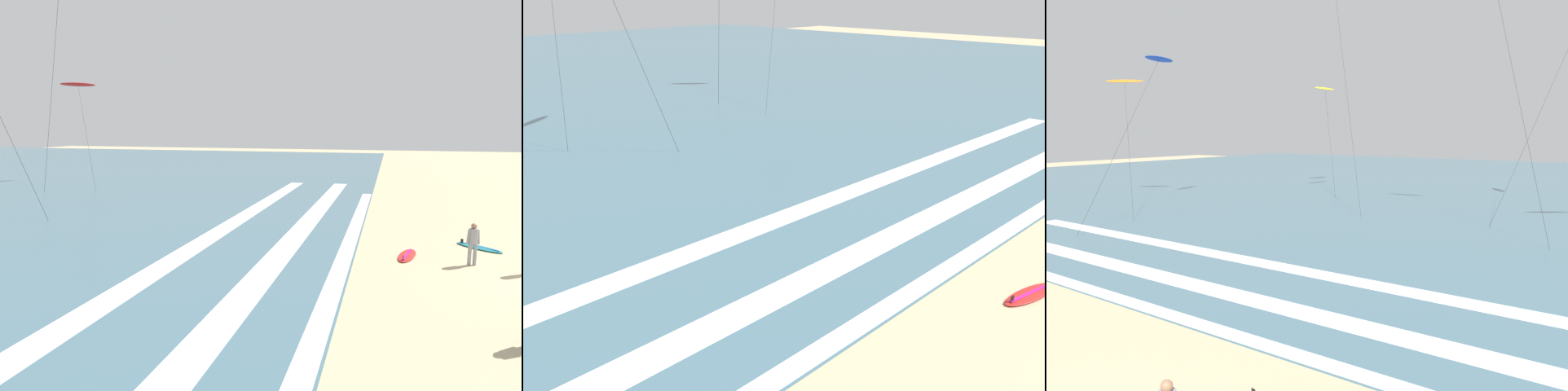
{
  "view_description": "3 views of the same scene",
  "coord_description": "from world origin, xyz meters",
  "views": [
    {
      "loc": [
        -17.01,
        6.39,
        5.24
      ],
      "look_at": [
        0.33,
        11.16,
        2.51
      ],
      "focal_mm": 32.68,
      "sensor_mm": 36.0,
      "label": 1
    },
    {
      "loc": [
        -12.72,
        0.52,
        7.96
      ],
      "look_at": [
        -2.07,
        10.79,
        2.68
      ],
      "focal_mm": 41.16,
      "sensor_mm": 36.0,
      "label": 2
    },
    {
      "loc": [
        7.96,
        -1.73,
        5.77
      ],
      "look_at": [
        -1.78,
        12.41,
        3.5
      ],
      "focal_mm": 33.85,
      "sensor_mm": 36.0,
      "label": 3
    }
  ],
  "objects": [
    {
      "name": "surfboard_left_pile",
      "position": [
        2.17,
        5.63,
        0.05
      ],
      "size": [
        2.18,
        1.0,
        0.25
      ],
      "color": "red",
      "rests_on": "ground"
    },
    {
      "name": "wave_foam_mid_break",
      "position": [
        0.1,
        10.57,
        0.01
      ],
      "size": [
        48.81,
        1.09,
        0.01
      ],
      "primitive_type": "cube",
      "color": "white",
      "rests_on": "ocean_surface"
    },
    {
      "name": "wave_foam_outer_break",
      "position": [
        0.42,
        14.36,
        0.01
      ],
      "size": [
        47.57,
        1.06,
        0.01
      ],
      "primitive_type": "cube",
      "color": "white",
      "rests_on": "ocean_surface"
    },
    {
      "name": "wave_foam_shoreline",
      "position": [
        -1.15,
        8.03,
        0.01
      ],
      "size": [
        40.22,
        0.63,
        0.01
      ],
      "primitive_type": "cube",
      "color": "white",
      "rests_on": "ocean_surface"
    }
  ]
}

